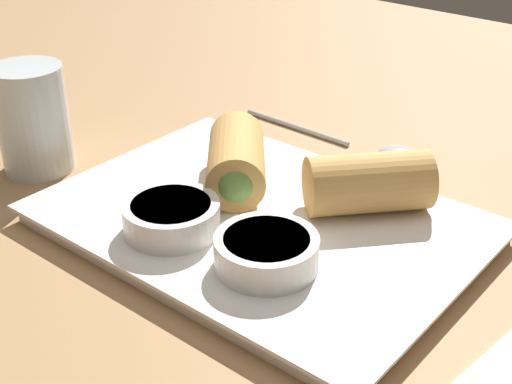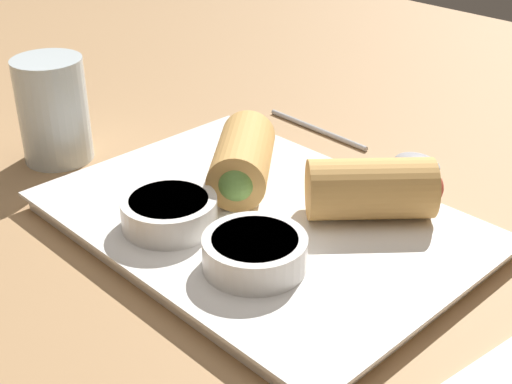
{
  "view_description": "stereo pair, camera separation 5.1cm",
  "coord_description": "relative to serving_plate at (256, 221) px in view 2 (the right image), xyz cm",
  "views": [
    {
      "loc": [
        -29.44,
        34.8,
        31.16
      ],
      "look_at": [
        0.38,
        -1.37,
        5.34
      ],
      "focal_mm": 50.0,
      "sensor_mm": 36.0,
      "label": 1
    },
    {
      "loc": [
        -33.22,
        31.32,
        31.16
      ],
      "look_at": [
        0.38,
        -1.37,
        5.34
      ],
      "focal_mm": 50.0,
      "sensor_mm": 36.0,
      "label": 2
    }
  ],
  "objects": [
    {
      "name": "dipping_bowl_far",
      "position": [
        -5.02,
        4.99,
        1.97
      ],
      "size": [
        7.11,
        7.11,
        2.25
      ],
      "color": "white",
      "rests_on": "serving_plate"
    },
    {
      "name": "serving_plate",
      "position": [
        0.0,
        0.0,
        0.0
      ],
      "size": [
        32.13,
        22.91,
        1.5
      ],
      "color": "white",
      "rests_on": "table_surface"
    },
    {
      "name": "drinking_glass",
      "position": [
        21.76,
        4.24,
        4.01
      ],
      "size": [
        6.24,
        6.24,
        9.55
      ],
      "color": "silver",
      "rests_on": "table_surface"
    },
    {
      "name": "roll_front_right",
      "position": [
        3.86,
        -2.17,
        3.04
      ],
      "size": [
        9.56,
        10.12,
        4.6
      ],
      "color": "#DBA356",
      "rests_on": "serving_plate"
    },
    {
      "name": "spoon",
      "position": [
        -1.47,
        -17.17,
        -0.06
      ],
      "size": [
        20.59,
        3.47,
        1.52
      ],
      "color": "#B2B2B7",
      "rests_on": "table_surface"
    },
    {
      "name": "roll_front_left",
      "position": [
        -6.49,
        -6.23,
        3.04
      ],
      "size": [
        9.68,
        10.03,
        4.6
      ],
      "color": "#DBA356",
      "rests_on": "serving_plate"
    },
    {
      "name": "table_surface",
      "position": [
        -0.38,
        1.37,
        -1.76
      ],
      "size": [
        180.0,
        140.0,
        2.0
      ],
      "color": "#A87F54",
      "rests_on": "ground"
    },
    {
      "name": "dipping_bowl_near",
      "position": [
        3.18,
        5.8,
        1.97
      ],
      "size": [
        7.11,
        7.11,
        2.25
      ],
      "color": "white",
      "rests_on": "serving_plate"
    }
  ]
}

